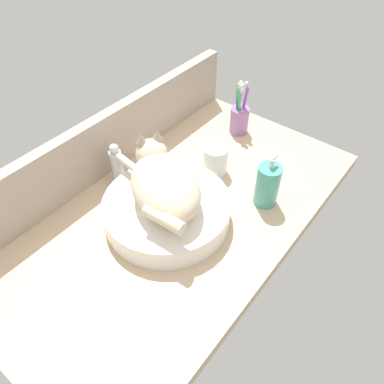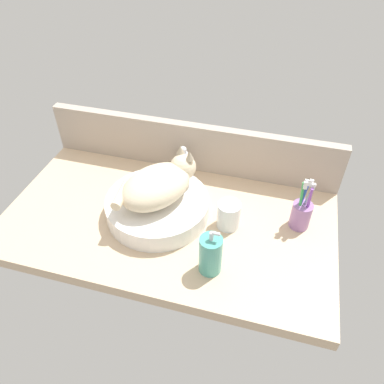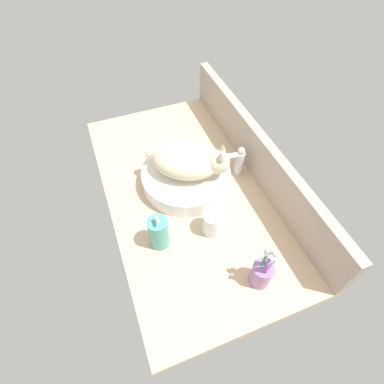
{
  "view_description": "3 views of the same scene",
  "coord_description": "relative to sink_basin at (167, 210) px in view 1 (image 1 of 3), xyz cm",
  "views": [
    {
      "loc": [
        -52.99,
        -47.12,
        78.58
      ],
      "look_at": [
        0.25,
        -4.82,
        10.46
      ],
      "focal_mm": 35.0,
      "sensor_mm": 36.0,
      "label": 1
    },
    {
      "loc": [
        31.48,
        -83.61,
        90.21
      ],
      "look_at": [
        7.84,
        1.82,
        11.62
      ],
      "focal_mm": 35.0,
      "sensor_mm": 36.0,
      "label": 2
    },
    {
      "loc": [
        69.89,
        -25.15,
        91.16
      ],
      "look_at": [
        7.94,
        -1.35,
        8.37
      ],
      "focal_mm": 28.0,
      "sensor_mm": 36.0,
      "label": 3
    }
  ],
  "objects": [
    {
      "name": "cat",
      "position": [
        0.63,
        1.22,
        9.12
      ],
      "size": [
        27.37,
        30.17,
        14.0
      ],
      "color": "beige",
      "rests_on": "sink_basin"
    },
    {
      "name": "ground_plane",
      "position": [
        3.82,
        -0.64,
        -5.36
      ],
      "size": [
        110.54,
        61.5,
        4.0
      ],
      "primitive_type": "cube",
      "color": "#D1B28E"
    },
    {
      "name": "water_glass",
      "position": [
        23.97,
        1.14,
        0.7
      ],
      "size": [
        7.55,
        7.55,
        9.32
      ],
      "color": "white",
      "rests_on": "ground_plane"
    },
    {
      "name": "toothbrush_cup",
      "position": [
        46.4,
        7.31,
        2.04
      ],
      "size": [
        6.47,
        6.47,
        18.7
      ],
      "color": "#996BA8",
      "rests_on": "ground_plane"
    },
    {
      "name": "soap_dispenser",
      "position": [
        22.34,
        -17.69,
        3.17
      ],
      "size": [
        6.67,
        6.67,
        16.19
      ],
      "color": "teal",
      "rests_on": "ground_plane"
    },
    {
      "name": "sink_basin",
      "position": [
        0.0,
        0.0,
        0.0
      ],
      "size": [
        34.43,
        34.43,
        6.72
      ],
      "primitive_type": "cylinder",
      "color": "white",
      "rests_on": "ground_plane"
    },
    {
      "name": "faucet",
      "position": [
        2.43,
        20.59,
        3.95
      ],
      "size": [
        4.06,
        11.86,
        13.6
      ],
      "color": "silver",
      "rests_on": "ground_plane"
    },
    {
      "name": "backsplash_panel",
      "position": [
        3.82,
        28.31,
        6.19
      ],
      "size": [
        110.54,
        3.6,
        19.09
      ],
      "primitive_type": "cube",
      "color": "#AD9E8E",
      "rests_on": "ground_plane"
    }
  ]
}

